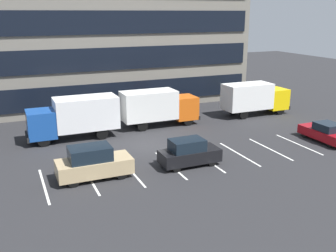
{
  "coord_description": "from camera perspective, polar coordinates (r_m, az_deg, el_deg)",
  "views": [
    {
      "loc": [
        -10.04,
        -27.22,
        10.15
      ],
      "look_at": [
        1.78,
        0.24,
        1.4
      ],
      "focal_mm": 41.63,
      "sensor_mm": 36.0,
      "label": 1
    }
  ],
  "objects": [
    {
      "name": "box_truck_orange",
      "position": [
        35.74,
        -1.45,
        2.93
      ],
      "size": [
        7.21,
        2.39,
        3.34
      ],
      "color": "#D85914",
      "rests_on": "ground_plane"
    },
    {
      "name": "box_truck_blue",
      "position": [
        32.93,
        -13.47,
        1.42
      ],
      "size": [
        7.44,
        2.46,
        3.45
      ],
      "color": "#194799",
      "rests_on": "ground_plane"
    },
    {
      "name": "ground_plane",
      "position": [
        30.74,
        -2.87,
        -2.99
      ],
      "size": [
        120.0,
        120.0,
        0.0
      ],
      "primitive_type": "plane",
      "color": "#262628"
    },
    {
      "name": "suv_tan",
      "position": [
        25.09,
        -10.91,
        -5.32
      ],
      "size": [
        4.7,
        1.99,
        2.13
      ],
      "color": "tan",
      "rests_on": "ground_plane"
    },
    {
      "name": "office_building",
      "position": [
        46.37,
        -11.0,
        12.38
      ],
      "size": [
        34.11,
        12.35,
        14.4
      ],
      "color": "slate",
      "rests_on": "ground_plane"
    },
    {
      "name": "lot_markings",
      "position": [
        27.02,
        0.33,
        -5.74
      ],
      "size": [
        22.54,
        5.4,
        0.01
      ],
      "color": "silver",
      "rests_on": "ground_plane"
    },
    {
      "name": "sedan_maroon",
      "position": [
        34.16,
        22.08,
        -0.89
      ],
      "size": [
        1.85,
        4.42,
        1.58
      ],
      "color": "maroon",
      "rests_on": "ground_plane"
    },
    {
      "name": "suv_black",
      "position": [
        26.74,
        3.08,
        -3.92
      ],
      "size": [
        4.17,
        1.77,
        1.88
      ],
      "color": "black",
      "rests_on": "ground_plane"
    },
    {
      "name": "box_truck_yellow",
      "position": [
        40.64,
        12.55,
        4.14
      ],
      "size": [
        7.1,
        2.35,
        3.29
      ],
      "color": "yellow",
      "rests_on": "ground_plane"
    }
  ]
}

